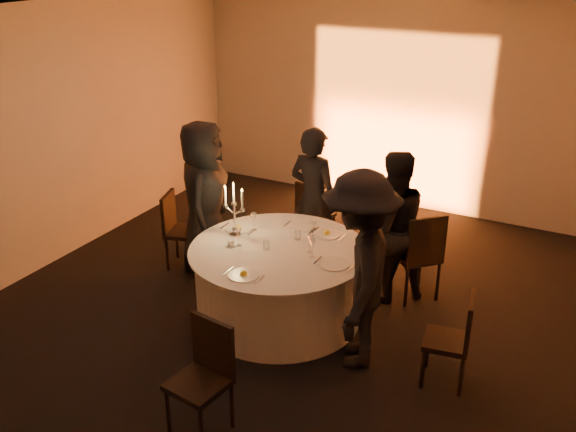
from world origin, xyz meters
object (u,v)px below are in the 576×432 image
at_px(coffee_cup, 231,243).
at_px(guest_back_left, 313,199).
at_px(chair_left, 178,226).
at_px(chair_back_right, 420,252).
at_px(chair_front, 205,371).
at_px(guest_left, 204,199).
at_px(chair_right, 455,336).
at_px(candelabra, 234,217).
at_px(banquet_table, 279,283).
at_px(chair_back_left, 313,211).
at_px(guest_back_right, 391,227).
at_px(guest_right, 359,271).

bearing_deg(coffee_cup, guest_back_left, 78.26).
relative_size(chair_left, chair_back_right, 0.90).
distance_m(chair_front, guest_left, 2.67).
height_order(chair_left, chair_right, chair_left).
bearing_deg(candelabra, chair_front, -65.23).
bearing_deg(chair_right, banquet_table, -106.65).
xyz_separation_m(chair_back_left, guest_left, (-0.82, -1.13, 0.42)).
xyz_separation_m(chair_front, guest_back_right, (0.59, 2.60, 0.30)).
bearing_deg(guest_back_left, chair_back_right, -179.42).
distance_m(chair_left, guest_right, 2.71).
bearing_deg(guest_left, coffee_cup, -152.28).
relative_size(banquet_table, coffee_cup, 16.36).
bearing_deg(candelabra, chair_back_right, 28.40).
distance_m(chair_left, chair_back_left, 1.67).
height_order(chair_front, candelabra, candelabra).
xyz_separation_m(chair_back_left, guest_back_right, (1.25, -0.72, 0.35)).
relative_size(guest_back_right, coffee_cup, 15.08).
height_order(guest_left, candelabra, guest_left).
bearing_deg(coffee_cup, chair_front, -64.85).
xyz_separation_m(chair_front, candelabra, (-0.82, 1.77, 0.45)).
distance_m(chair_left, guest_back_right, 2.50).
relative_size(guest_left, guest_back_right, 1.09).
xyz_separation_m(banquet_table, chair_left, (-1.59, 0.45, 0.12)).
bearing_deg(guest_left, banquet_table, -133.61).
bearing_deg(guest_back_left, chair_front, 107.49).
bearing_deg(chair_front, guest_back_left, 106.94).
xyz_separation_m(chair_back_right, guest_right, (-0.18, -1.31, 0.36)).
relative_size(chair_front, guest_left, 0.52).
bearing_deg(chair_back_right, chair_front, 25.29).
height_order(banquet_table, chair_right, chair_right).
bearing_deg(chair_back_right, chair_back_left, -68.41).
xyz_separation_m(chair_front, guest_back_left, (-0.45, 2.88, 0.32)).
xyz_separation_m(chair_back_left, coffee_cup, (-0.06, -1.78, 0.32)).
height_order(chair_right, guest_back_right, guest_back_right).
height_order(chair_left, guest_back_right, guest_back_right).
bearing_deg(guest_right, chair_right, 75.78).
height_order(chair_back_right, guest_back_right, guest_back_right).
height_order(coffee_cup, candelabra, candelabra).
xyz_separation_m(guest_back_right, guest_right, (0.12, -1.22, 0.09)).
xyz_separation_m(banquet_table, candelabra, (-0.55, 0.06, 0.59)).
bearing_deg(banquet_table, guest_back_left, 98.69).
bearing_deg(chair_right, chair_back_right, -159.41).
bearing_deg(candelabra, chair_right, -7.71).
relative_size(guest_left, guest_right, 0.98).
bearing_deg(guest_back_left, chair_back_left, -55.12).
relative_size(banquet_table, chair_left, 1.99).
bearing_deg(guest_right, candelabra, -122.54).
height_order(chair_left, guest_back_left, guest_back_left).
xyz_separation_m(banquet_table, guest_back_left, (-0.18, 1.18, 0.47)).
bearing_deg(chair_front, coffee_cup, 123.29).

